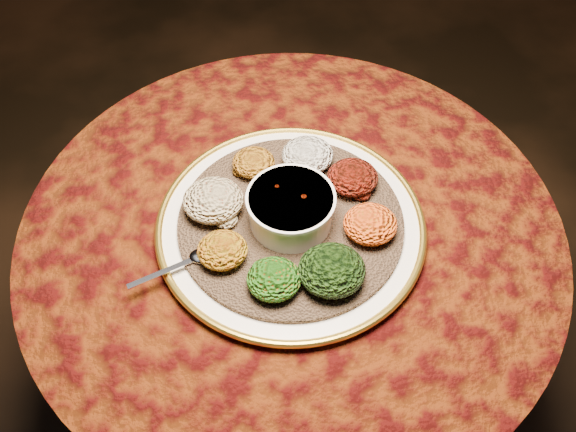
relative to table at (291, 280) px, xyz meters
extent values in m
plane|color=black|center=(0.00, 0.00, -0.55)|extent=(4.00, 4.00, 0.00)
cylinder|color=black|center=(0.00, 0.00, -0.53)|extent=(0.44, 0.44, 0.04)
cylinder|color=black|center=(0.00, 0.00, -0.21)|extent=(0.12, 0.12, 0.68)
cylinder|color=black|center=(0.00, 0.00, 0.15)|extent=(0.80, 0.80, 0.04)
cylinder|color=#451905|center=(0.00, 0.00, 0.00)|extent=(0.93, 0.93, 0.34)
cylinder|color=#451905|center=(0.00, 0.00, 0.17)|extent=(0.96, 0.96, 0.01)
cylinder|color=white|center=(0.00, -0.01, 0.19)|extent=(0.53, 0.53, 0.02)
torus|color=gold|center=(0.00, -0.01, 0.20)|extent=(0.47, 0.47, 0.01)
cylinder|color=brown|center=(0.00, -0.01, 0.20)|extent=(0.44, 0.44, 0.01)
cylinder|color=white|center=(0.00, -0.01, 0.24)|extent=(0.14, 0.14, 0.06)
cylinder|color=white|center=(0.00, -0.01, 0.27)|extent=(0.15, 0.15, 0.01)
cylinder|color=#501204|center=(0.00, -0.01, 0.26)|extent=(0.12, 0.12, 0.01)
ellipsoid|color=silver|center=(-0.16, -0.07, 0.21)|extent=(0.04, 0.03, 0.01)
cube|color=silver|center=(-0.22, -0.09, 0.21)|extent=(0.11, 0.05, 0.00)
ellipsoid|color=silver|center=(0.04, 0.12, 0.23)|extent=(0.09, 0.09, 0.05)
ellipsoid|color=black|center=(0.12, 0.06, 0.23)|extent=(0.09, 0.09, 0.04)
ellipsoid|color=#A6790D|center=(0.13, -0.05, 0.23)|extent=(0.09, 0.09, 0.04)
ellipsoid|color=black|center=(0.05, -0.13, 0.23)|extent=(0.11, 0.10, 0.05)
ellipsoid|color=#982B09|center=(-0.05, -0.14, 0.23)|extent=(0.09, 0.08, 0.04)
ellipsoid|color=#9E700D|center=(-0.12, -0.07, 0.23)|extent=(0.08, 0.08, 0.04)
ellipsoid|color=maroon|center=(-0.13, 0.03, 0.23)|extent=(0.10, 0.10, 0.05)
ellipsoid|color=#9A6212|center=(-0.05, 0.12, 0.23)|extent=(0.08, 0.07, 0.04)
camera|label=1|loc=(-0.09, -0.67, 1.08)|focal=40.00mm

